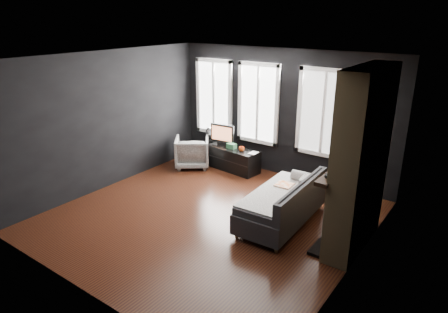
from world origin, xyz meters
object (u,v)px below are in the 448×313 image
Objects in this scene: sofa at (281,201)px; media_console at (229,158)px; mug at (242,148)px; mantel_vase at (354,152)px; armchair at (192,150)px; book at (250,148)px; monitor at (222,133)px.

media_console is (-2.16, 1.55, -0.15)m from sofa.
mantel_vase reaches higher than mug.
book is at bearing 156.82° from armchair.
mug is 0.56× the size of book.
mantel_vase is at bearing -12.38° from media_console.
media_console is 6.76× the size of book.
monitor reaches higher than armchair.
media_console is at bearing 169.90° from mug.
monitor is at bearing 161.60° from mantel_vase.
mug is (0.38, -0.07, 0.31)m from media_console.
book is at bearing 134.15° from sofa.
mantel_vase reaches higher than monitor.
mug is at bearing 160.22° from mantel_vase.
armchair reaches higher than media_console.
sofa reaches higher than mug.
monitor reaches higher than media_console.
armchair is at bearing -164.00° from mug.
media_console is 3.45m from mantel_vase.
armchair reaches higher than mug.
media_console is 12.09× the size of mug.
sofa is at bearing -38.98° from monitor.
book is at bearing 5.05° from mug.
monitor is 0.66m from mug.
sofa is at bearing -152.37° from mantel_vase.
book is (0.21, 0.02, 0.05)m from mug.
book is (-1.57, 1.50, 0.21)m from sofa.
sofa is at bearing 120.96° from armchair.
armchair is 1.27× the size of monitor.
monitor is at bearing 172.33° from book.
media_console is (0.76, 0.39, -0.13)m from armchair.
mantel_vase is at bearing -23.48° from monitor.
armchair is 0.52× the size of media_console.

